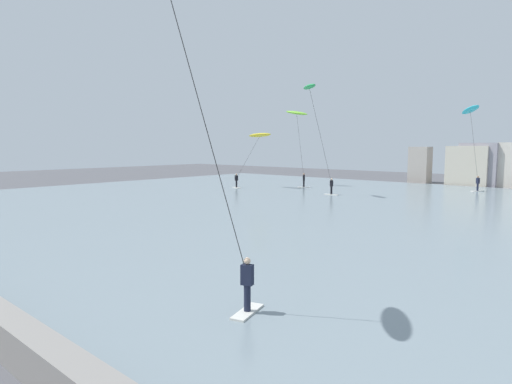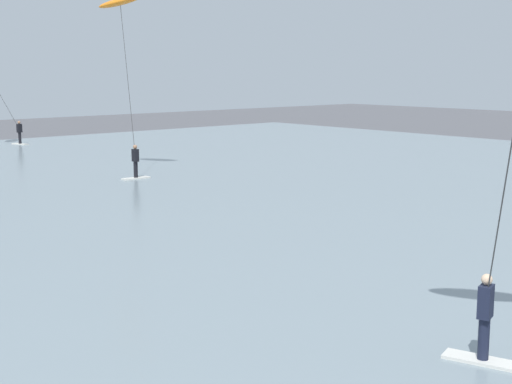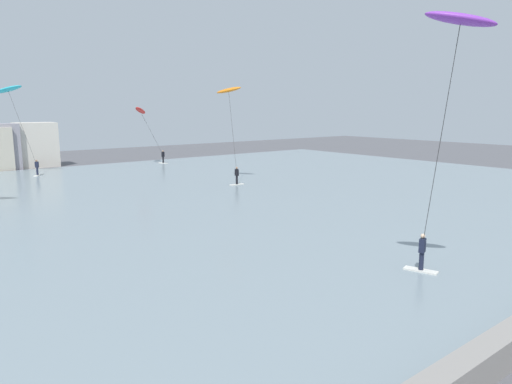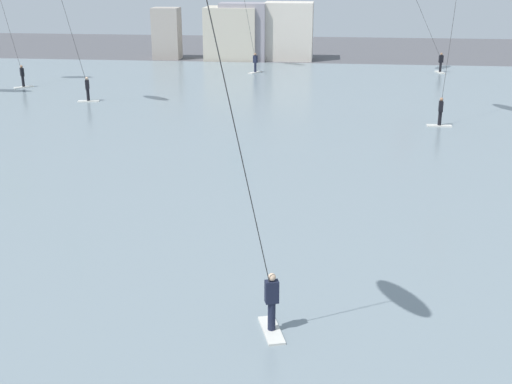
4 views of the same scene
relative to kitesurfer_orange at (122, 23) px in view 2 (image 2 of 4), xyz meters
name	(u,v)px [view 2 (image 2 of 4)]	position (x,y,z in m)	size (l,w,h in m)	color
kitesurfer_orange	(122,23)	(0.00, 0.00, 0.00)	(2.35, 3.80, 9.00)	silver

